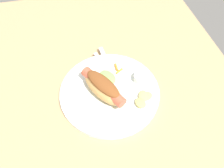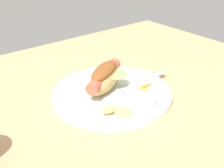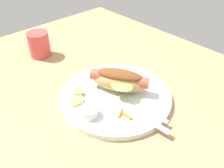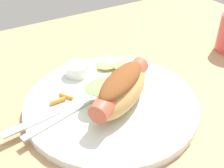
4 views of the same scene
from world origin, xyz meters
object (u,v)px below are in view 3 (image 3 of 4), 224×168
object	(u,v)px
knife	(142,117)
chips_pile	(77,97)
fork	(141,111)
hot_dog	(118,79)
sauce_ramekin	(89,112)
carrot_garnish	(124,115)
drinking_cup	(39,44)
plate	(116,96)

from	to	relation	value
knife	chips_pile	size ratio (longest dim) A/B	2.18
fork	hot_dog	bearing A→B (deg)	-24.71
sauce_ramekin	carrot_garnish	distance (cm)	8.81
hot_dog	sauce_ramekin	bearing A→B (deg)	71.49
sauce_ramekin	drinking_cup	world-z (taller)	drinking_cup
fork	drinking_cup	bearing A→B (deg)	-9.37
hot_dog	knife	size ratio (longest dim) A/B	1.03
fork	knife	bearing A→B (deg)	125.14
knife	chips_pile	xyz separation A→B (cm)	(-16.62, -7.60, 0.43)
plate	knife	distance (cm)	11.35
plate	drinking_cup	size ratio (longest dim) A/B	3.52
drinking_cup	hot_dog	bearing A→B (deg)	8.60
carrot_garnish	drinking_cup	distance (cm)	43.86
chips_pile	carrot_garnish	xyz separation A→B (cm)	(13.13, 4.80, -0.25)
hot_dog	chips_pile	world-z (taller)	hot_dog
fork	drinking_cup	xyz separation A→B (cm)	(-45.63, -3.09, 2.60)
drinking_cup	plate	bearing A→B (deg)	5.06
hot_dog	drinking_cup	size ratio (longest dim) A/B	1.82
chips_pile	drinking_cup	size ratio (longest dim) A/B	0.81
knife	carrot_garnish	bearing A→B (deg)	33.13
plate	sauce_ramekin	size ratio (longest dim) A/B	6.64
hot_dog	fork	world-z (taller)	hot_dog
hot_dog	fork	xyz separation A→B (cm)	(10.76, -2.18, -3.21)
sauce_ramekin	fork	world-z (taller)	sauce_ramekin
hot_dog	sauce_ramekin	size ratio (longest dim) A/B	3.43
sauce_ramekin	chips_pile	size ratio (longest dim) A/B	0.65
hot_dog	carrot_garnish	distance (cm)	11.41
plate	knife	bearing A→B (deg)	-7.92
plate	hot_dog	xyz separation A→B (cm)	(-1.20, 2.09, 4.21)
hot_dog	chips_pile	size ratio (longest dim) A/B	2.23
fork	knife	world-z (taller)	same
chips_pile	plate	bearing A→B (deg)	59.40
fork	drinking_cup	size ratio (longest dim) A/B	1.71
knife	chips_pile	world-z (taller)	chips_pile
plate	sauce_ramekin	world-z (taller)	sauce_ramekin
plate	drinking_cup	xyz separation A→B (cm)	(-36.07, -3.19, 3.60)
hot_dog	carrot_garnish	size ratio (longest dim) A/B	3.78
sauce_ramekin	drinking_cup	distance (cm)	38.38
fork	chips_pile	bearing A→B (deg)	17.93
plate	sauce_ramekin	distance (cm)	10.90
sauce_ramekin	chips_pile	world-z (taller)	sauce_ramekin
carrot_garnish	fork	bearing A→B (deg)	66.54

